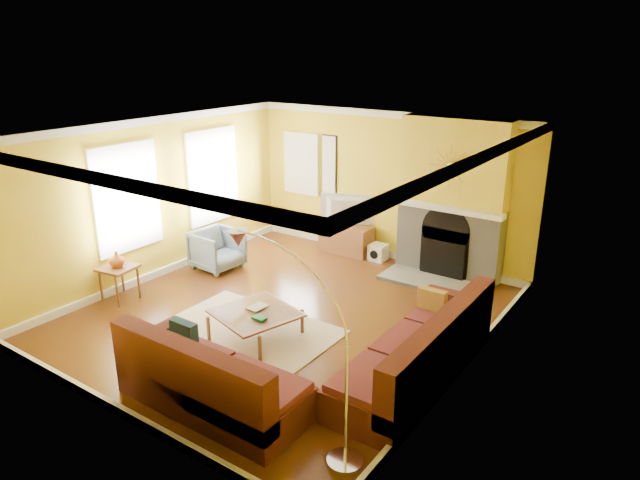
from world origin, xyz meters
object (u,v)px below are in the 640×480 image
Objects in this scene: sectional_sofa at (319,332)px; armchair at (217,250)px; coffee_table at (256,324)px; arc_lamp at (296,350)px; side_table at (120,283)px; media_console at (346,239)px.

sectional_sofa reaches higher than armchair.
coffee_table is 0.47× the size of arc_lamp.
coffee_table is at bearing 141.21° from arc_lamp.
sectional_sofa is at bearing 3.13° from side_table.
arc_lamp is (1.76, -1.41, 0.86)m from coffee_table.
arc_lamp is at bearing -122.82° from armchair.
sectional_sofa is at bearing -3.88° from coffee_table.
arc_lamp is (3.98, -2.96, 0.71)m from armchair.
media_console reaches higher than coffee_table.
arc_lamp is at bearing -63.51° from sectional_sofa.
arc_lamp reaches higher than armchair.
side_table is 4.53m from arc_lamp.
side_table is at bearing -176.87° from sectional_sofa.
armchair is 0.37× the size of arc_lamp.
coffee_table is (-1.09, 0.07, -0.25)m from sectional_sofa.
coffee_table is at bearing -120.99° from armchair.
side_table is (-2.56, -0.27, 0.08)m from coffee_table.
side_table is (-1.78, -3.81, 0.00)m from media_console.
media_console is 5.61m from arc_lamp.
arc_lamp is at bearing -14.78° from side_table.
media_console is 1.29× the size of armchair.
armchair is at bearing 153.98° from sectional_sofa.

